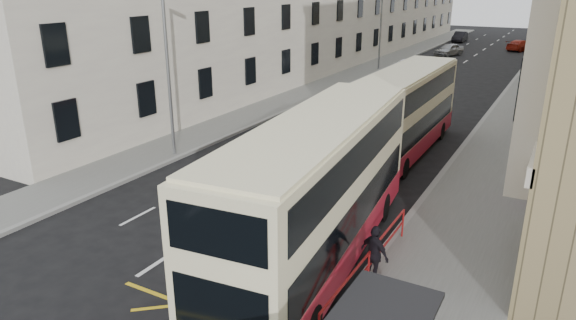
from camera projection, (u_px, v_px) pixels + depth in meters
The scene contains 15 objects.
pavement_right at pixel (523, 113), 34.00m from camera, with size 4.00×120.00×0.15m, color #62625D.
pavement_left at pixel (314, 90), 41.12m from camera, with size 3.00×120.00×0.15m, color #62625D.
kerb_right at pixel (492, 109), 34.92m from camera, with size 0.25×120.00×0.15m, color gray.
kerb_left at pixel (331, 92), 40.43m from camera, with size 0.25×120.00×0.15m, color gray.
road_markings at pixel (451, 71), 50.06m from camera, with size 10.00×110.00×0.01m, color silver, non-canonical shape.
guard_railing at pixel (369, 261), 14.56m from camera, with size 0.06×6.56×1.01m.
street_lamp_near at pixel (168, 64), 24.24m from camera, with size 0.93×0.18×8.00m.
street_lamp_far at pixel (381, 22), 48.97m from camera, with size 0.93×0.18×8.00m.
double_decker_front at pixel (318, 192), 15.45m from camera, with size 3.79×11.83×4.64m.
double_decker_rear at pixel (405, 112), 25.60m from camera, with size 2.48×10.74×4.28m.
pedestrian_far at pixel (375, 254), 14.60m from camera, with size 1.02×0.42×1.74m, color black.
white_van at pixel (407, 69), 46.08m from camera, with size 2.71×5.88×1.63m, color white.
car_silver at pixel (449, 50), 60.00m from camera, with size 1.67×4.16×1.42m, color #AAADB2.
car_dark at pixel (460, 37), 73.45m from camera, with size 1.52×4.36×1.44m, color black.
car_red at pixel (521, 45), 64.16m from camera, with size 1.88×4.63×1.35m, color #9D2011.
Camera 1 is at (10.46, -6.54, 8.40)m, focal length 32.00 mm.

